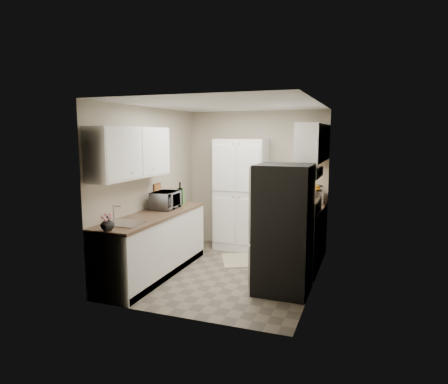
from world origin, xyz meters
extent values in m
plane|color=#665B4C|center=(0.00, 0.00, 0.00)|extent=(3.20, 3.20, 0.00)
cube|color=#B2A490|center=(0.00, 1.60, 1.25)|extent=(2.60, 0.04, 2.50)
cube|color=#B2A490|center=(0.00, -1.60, 1.25)|extent=(2.60, 0.04, 2.50)
cube|color=#B2A490|center=(-1.30, 0.00, 1.25)|extent=(0.04, 3.20, 2.50)
cube|color=#B2A490|center=(1.30, 0.00, 1.25)|extent=(0.04, 3.20, 2.50)
cube|color=silver|center=(0.00, 0.00, 2.50)|extent=(2.60, 3.20, 0.04)
cube|color=white|center=(-1.13, -0.75, 1.83)|extent=(0.33, 1.60, 0.70)
cube|color=white|center=(1.13, 0.82, 1.89)|extent=(0.33, 1.55, 0.58)
cube|color=#99999E|center=(1.07, 0.39, 1.52)|extent=(0.45, 0.76, 0.13)
cube|color=#B7B7BC|center=(-0.99, -1.15, 0.93)|extent=(0.45, 0.40, 0.02)
cube|color=brown|center=(-1.29, 0.20, 1.18)|extent=(0.02, 0.22, 0.22)
cube|color=white|center=(-0.20, 1.32, 1.00)|extent=(0.90, 0.55, 2.00)
cube|color=white|center=(-0.99, -0.43, 0.44)|extent=(0.60, 2.30, 0.88)
cube|color=brown|center=(-0.99, -0.43, 0.90)|extent=(0.63, 2.33, 0.04)
cube|color=white|center=(0.99, 1.19, 0.44)|extent=(0.60, 0.80, 0.88)
cube|color=brown|center=(0.99, 1.19, 0.90)|extent=(0.63, 0.83, 0.04)
cube|color=#B7B7BC|center=(0.97, 0.39, 0.45)|extent=(0.64, 0.76, 0.90)
cube|color=black|center=(0.97, 0.39, 0.92)|extent=(0.66, 0.78, 0.03)
cube|color=black|center=(1.26, 0.39, 1.02)|extent=(0.06, 0.76, 0.22)
cube|color=#D6908A|center=(0.60, 0.25, 0.55)|extent=(0.01, 0.16, 0.42)
cube|color=beige|center=(0.60, 0.49, 0.55)|extent=(0.01, 0.16, 0.42)
cube|color=#B7B7BC|center=(0.94, -0.41, 0.85)|extent=(0.70, 0.72, 1.70)
imported|color=#B7B8BC|center=(-1.02, 0.00, 1.06)|extent=(0.36, 0.51, 0.27)
cylinder|color=black|center=(-1.00, 0.47, 1.09)|extent=(0.09, 0.09, 0.34)
imported|color=silver|center=(-1.00, -1.52, 1.01)|extent=(0.21, 0.21, 0.18)
cube|color=#498A3D|center=(-1.00, 0.53, 1.05)|extent=(0.04, 0.21, 0.26)
cube|color=#A2A1A6|center=(1.09, 1.32, 1.03)|extent=(0.36, 0.43, 0.22)
cube|color=tan|center=(-0.03, 0.61, 0.01)|extent=(0.76, 0.90, 0.01)
camera|label=1|loc=(1.97, -5.48, 2.08)|focal=32.00mm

